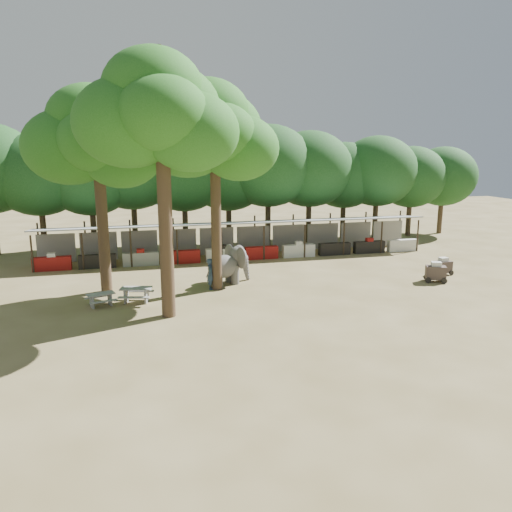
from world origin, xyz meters
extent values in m
plane|color=brown|center=(0.00, 0.00, 0.00)|extent=(100.00, 100.00, 0.00)
cube|color=#939599|center=(0.00, 14.00, 2.50)|extent=(28.00, 2.99, 0.39)
cylinder|color=#2D2319|center=(-12.60, 12.65, 1.20)|extent=(0.12, 0.12, 2.40)
cylinder|color=#2D2319|center=(-12.60, 15.35, 1.40)|extent=(0.12, 0.12, 2.80)
cube|color=maroon|center=(-12.60, 12.90, 0.45)|extent=(2.38, 0.50, 0.90)
cube|color=gray|center=(-12.60, 15.30, 1.00)|extent=(2.52, 0.12, 2.00)
cylinder|color=#2D2319|center=(-9.80, 12.65, 1.20)|extent=(0.12, 0.12, 2.40)
cylinder|color=#2D2319|center=(-9.80, 15.35, 1.40)|extent=(0.12, 0.12, 2.80)
cube|color=black|center=(-9.80, 12.90, 0.45)|extent=(2.38, 0.50, 0.90)
cube|color=gray|center=(-9.80, 15.30, 1.00)|extent=(2.52, 0.12, 2.00)
cylinder|color=#2D2319|center=(-7.00, 12.65, 1.20)|extent=(0.12, 0.12, 2.40)
cylinder|color=#2D2319|center=(-7.00, 15.35, 1.40)|extent=(0.12, 0.12, 2.80)
cube|color=gray|center=(-7.00, 12.90, 0.45)|extent=(2.38, 0.50, 0.90)
cube|color=gray|center=(-7.00, 15.30, 1.00)|extent=(2.52, 0.12, 2.00)
cylinder|color=#2D2319|center=(-4.20, 12.65, 1.20)|extent=(0.12, 0.12, 2.40)
cylinder|color=#2D2319|center=(-4.20, 15.35, 1.40)|extent=(0.12, 0.12, 2.80)
cube|color=maroon|center=(-4.20, 12.90, 0.45)|extent=(2.38, 0.50, 0.90)
cube|color=gray|center=(-4.20, 15.30, 1.00)|extent=(2.52, 0.12, 2.00)
cylinder|color=#2D2319|center=(-1.40, 12.65, 1.20)|extent=(0.12, 0.12, 2.40)
cylinder|color=#2D2319|center=(-1.40, 15.35, 1.40)|extent=(0.12, 0.12, 2.80)
cube|color=silver|center=(-1.40, 12.90, 0.45)|extent=(2.38, 0.50, 0.90)
cube|color=gray|center=(-1.40, 15.30, 1.00)|extent=(2.52, 0.12, 2.00)
cylinder|color=#2D2319|center=(1.40, 12.65, 1.20)|extent=(0.12, 0.12, 2.40)
cylinder|color=#2D2319|center=(1.40, 15.35, 1.40)|extent=(0.12, 0.12, 2.80)
cube|color=maroon|center=(1.40, 12.90, 0.45)|extent=(2.38, 0.50, 0.90)
cube|color=gray|center=(1.40, 15.30, 1.00)|extent=(2.52, 0.12, 2.00)
cylinder|color=#2D2319|center=(4.20, 12.65, 1.20)|extent=(0.12, 0.12, 2.40)
cylinder|color=#2D2319|center=(4.20, 15.35, 1.40)|extent=(0.12, 0.12, 2.80)
cube|color=silver|center=(4.20, 12.90, 0.45)|extent=(2.38, 0.50, 0.90)
cube|color=gray|center=(4.20, 15.30, 1.00)|extent=(2.52, 0.12, 2.00)
cylinder|color=#2D2319|center=(7.00, 12.65, 1.20)|extent=(0.12, 0.12, 2.40)
cylinder|color=#2D2319|center=(7.00, 15.35, 1.40)|extent=(0.12, 0.12, 2.80)
cube|color=black|center=(7.00, 12.90, 0.45)|extent=(2.38, 0.50, 0.90)
cube|color=gray|center=(7.00, 15.30, 1.00)|extent=(2.52, 0.12, 2.00)
cylinder|color=#2D2319|center=(9.80, 12.65, 1.20)|extent=(0.12, 0.12, 2.40)
cylinder|color=#2D2319|center=(9.80, 15.35, 1.40)|extent=(0.12, 0.12, 2.80)
cube|color=black|center=(9.80, 12.90, 0.45)|extent=(2.38, 0.50, 0.90)
cube|color=gray|center=(9.80, 15.30, 1.00)|extent=(2.52, 0.12, 2.00)
cylinder|color=#2D2319|center=(12.60, 12.65, 1.20)|extent=(0.12, 0.12, 2.40)
cylinder|color=#2D2319|center=(12.60, 15.35, 1.40)|extent=(0.12, 0.12, 2.80)
cube|color=silver|center=(12.60, 12.90, 0.45)|extent=(2.38, 0.50, 0.90)
cube|color=gray|center=(12.60, 15.30, 1.00)|extent=(2.52, 0.12, 2.00)
cylinder|color=#332316|center=(-9.00, 7.00, 4.60)|extent=(0.60, 0.60, 9.20)
cone|color=#332316|center=(-9.00, 7.00, 9.20)|extent=(0.57, 0.57, 2.88)
ellipsoid|color=#165413|center=(-10.40, 7.30, 7.82)|extent=(4.80, 4.80, 3.94)
ellipsoid|color=#165413|center=(-7.80, 6.40, 7.42)|extent=(4.20, 4.20, 3.44)
ellipsoid|color=#165413|center=(-8.80, 8.10, 8.42)|extent=(5.20, 5.20, 4.26)
ellipsoid|color=#165413|center=(-9.00, 5.70, 8.12)|extent=(3.80, 3.80, 3.12)
ellipsoid|color=#165413|center=(-9.30, 7.20, 9.22)|extent=(4.40, 4.40, 3.61)
cylinder|color=#332316|center=(-6.00, 2.00, 5.20)|extent=(0.64, 0.64, 10.40)
cone|color=#332316|center=(-6.00, 2.00, 10.40)|extent=(0.61, 0.61, 3.25)
ellipsoid|color=#165413|center=(-7.40, 2.30, 8.84)|extent=(4.80, 4.80, 3.94)
ellipsoid|color=#165413|center=(-4.80, 1.40, 8.44)|extent=(4.20, 4.20, 3.44)
ellipsoid|color=#165413|center=(-5.80, 3.10, 9.44)|extent=(5.20, 5.20, 4.26)
ellipsoid|color=#165413|center=(-6.00, 0.70, 9.14)|extent=(3.80, 3.80, 3.12)
ellipsoid|color=#165413|center=(-6.30, 2.20, 10.24)|extent=(4.40, 4.40, 3.61)
cylinder|color=#332316|center=(-3.00, 6.00, 4.80)|extent=(0.56, 0.56, 9.60)
cone|color=#332316|center=(-3.00, 6.00, 9.60)|extent=(0.53, 0.53, 3.00)
ellipsoid|color=#165413|center=(-4.40, 6.30, 8.16)|extent=(4.80, 4.80, 3.94)
ellipsoid|color=#165413|center=(-1.80, 5.40, 7.76)|extent=(4.20, 4.20, 3.44)
ellipsoid|color=#165413|center=(-2.80, 7.10, 8.76)|extent=(5.20, 5.20, 4.26)
ellipsoid|color=#165413|center=(-3.00, 4.70, 8.46)|extent=(3.80, 3.80, 3.12)
ellipsoid|color=#165413|center=(-3.30, 6.20, 9.56)|extent=(4.40, 4.40, 3.61)
cylinder|color=#332316|center=(-16.67, 19.00, 1.87)|extent=(0.44, 0.44, 3.74)
cylinder|color=#332316|center=(-13.33, 19.00, 1.87)|extent=(0.44, 0.44, 3.74)
ellipsoid|color=#0D3610|center=(-13.33, 19.00, 5.53)|extent=(6.46, 5.95, 5.61)
cylinder|color=#332316|center=(-10.00, 19.00, 1.87)|extent=(0.44, 0.44, 3.74)
ellipsoid|color=#0D3610|center=(-10.00, 19.00, 5.53)|extent=(6.46, 5.95, 5.61)
cylinder|color=#332316|center=(-6.67, 19.00, 1.87)|extent=(0.44, 0.44, 3.74)
ellipsoid|color=#0D3610|center=(-6.67, 19.00, 5.53)|extent=(6.46, 5.95, 5.61)
cylinder|color=#332316|center=(-3.33, 19.00, 1.87)|extent=(0.44, 0.44, 3.74)
ellipsoid|color=#0D3610|center=(-3.33, 19.00, 5.53)|extent=(6.46, 5.95, 5.61)
cylinder|color=#332316|center=(0.00, 19.00, 1.87)|extent=(0.44, 0.44, 3.74)
ellipsoid|color=#0D3610|center=(0.00, 19.00, 5.53)|extent=(6.46, 5.95, 5.61)
cylinder|color=#332316|center=(3.33, 19.00, 1.87)|extent=(0.44, 0.44, 3.74)
ellipsoid|color=#0D3610|center=(3.33, 19.00, 5.53)|extent=(6.46, 5.95, 5.61)
cylinder|color=#332316|center=(6.67, 19.00, 1.87)|extent=(0.44, 0.44, 3.74)
ellipsoid|color=#0D3610|center=(6.67, 19.00, 5.53)|extent=(6.46, 5.95, 5.61)
cylinder|color=#332316|center=(10.00, 19.00, 1.87)|extent=(0.44, 0.44, 3.74)
ellipsoid|color=#0D3610|center=(10.00, 19.00, 5.53)|extent=(6.46, 5.95, 5.61)
cylinder|color=#332316|center=(13.33, 19.00, 1.87)|extent=(0.44, 0.44, 3.74)
ellipsoid|color=#0D3610|center=(13.33, 19.00, 5.53)|extent=(6.46, 5.95, 5.61)
cylinder|color=#332316|center=(16.67, 19.00, 1.87)|extent=(0.44, 0.44, 3.74)
ellipsoid|color=#0D3610|center=(16.67, 19.00, 5.53)|extent=(6.46, 5.95, 5.61)
cylinder|color=#332316|center=(20.00, 19.00, 1.87)|extent=(0.44, 0.44, 3.74)
ellipsoid|color=#0D3610|center=(20.00, 19.00, 5.53)|extent=(6.46, 5.95, 5.61)
ellipsoid|color=#4A4747|center=(-2.44, 6.87, 1.07)|extent=(2.34, 1.87, 1.32)
cylinder|color=#4A4747|center=(-2.85, 6.37, 0.56)|extent=(0.61, 0.61, 1.12)
cylinder|color=#4A4747|center=(-3.08, 6.95, 0.56)|extent=(0.61, 0.61, 1.12)
cylinder|color=#4A4747|center=(-1.81, 6.79, 0.56)|extent=(0.61, 0.61, 1.12)
cylinder|color=#4A4747|center=(-2.04, 7.37, 0.56)|extent=(0.61, 0.61, 1.12)
ellipsoid|color=#4A4747|center=(-1.54, 7.23, 1.54)|extent=(1.39, 1.27, 1.23)
ellipsoid|color=#4A4747|center=(-1.50, 6.61, 1.57)|extent=(0.55, 1.00, 1.26)
ellipsoid|color=#4A4747|center=(-1.94, 7.71, 1.57)|extent=(0.55, 1.00, 1.26)
cone|color=#4A4747|center=(-0.99, 7.45, 0.69)|extent=(0.65, 0.65, 1.39)
imported|color=#26384C|center=(-3.34, 6.06, 0.88)|extent=(0.53, 0.70, 1.75)
cube|color=gray|center=(-9.17, 4.33, 0.64)|extent=(1.46, 1.00, 0.05)
cube|color=gray|center=(-9.60, 4.19, 0.31)|extent=(0.25, 0.53, 0.62)
cube|color=gray|center=(-8.75, 4.47, 0.31)|extent=(0.25, 0.53, 0.62)
cube|color=gray|center=(-9.02, 3.87, 0.37)|extent=(1.34, 0.62, 0.04)
cube|color=gray|center=(-9.33, 4.80, 0.37)|extent=(1.34, 0.62, 0.04)
cube|color=gray|center=(-7.44, 4.54, 0.75)|extent=(1.70, 1.09, 0.06)
cube|color=gray|center=(-7.95, 4.67, 0.37)|extent=(0.26, 0.63, 0.73)
cube|color=gray|center=(-6.94, 4.41, 0.37)|extent=(0.26, 0.63, 0.73)
cube|color=gray|center=(-7.58, 3.98, 0.44)|extent=(1.58, 0.64, 0.05)
cube|color=gray|center=(-7.30, 5.10, 0.44)|extent=(1.58, 0.64, 0.05)
cube|color=#382C28|center=(9.79, 4.35, 0.56)|extent=(1.30, 1.07, 0.79)
cylinder|color=black|center=(9.23, 4.19, 0.17)|extent=(0.34, 0.20, 0.34)
cylinder|color=black|center=(10.05, 3.83, 0.17)|extent=(0.34, 0.20, 0.34)
cylinder|color=black|center=(9.53, 4.87, 0.17)|extent=(0.34, 0.20, 0.34)
cylinder|color=black|center=(10.35, 4.50, 0.17)|extent=(0.34, 0.20, 0.34)
cube|color=silver|center=(9.79, 4.35, 1.07)|extent=(0.70, 0.64, 0.28)
cube|color=#382C28|center=(11.23, 5.74, 0.51)|extent=(1.07, 0.70, 0.72)
cylinder|color=black|center=(10.85, 5.36, 0.15)|extent=(0.31, 0.09, 0.31)
cylinder|color=black|center=(11.66, 5.43, 0.15)|extent=(0.31, 0.09, 0.31)
cylinder|color=black|center=(10.79, 6.04, 0.15)|extent=(0.31, 0.09, 0.31)
cylinder|color=black|center=(11.61, 6.11, 0.15)|extent=(0.31, 0.09, 0.31)
cube|color=silver|center=(11.23, 5.74, 0.97)|extent=(0.54, 0.45, 0.26)
camera|label=1|loc=(-7.52, -20.73, 7.75)|focal=35.00mm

